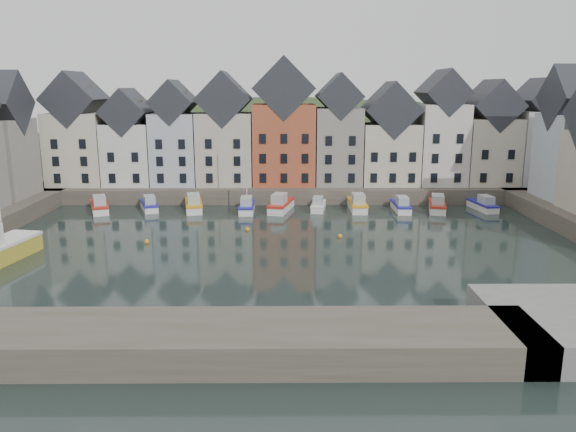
{
  "coord_description": "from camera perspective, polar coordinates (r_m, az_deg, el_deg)",
  "views": [
    {
      "loc": [
        0.02,
        -52.46,
        15.55
      ],
      "look_at": [
        0.48,
        6.0,
        2.15
      ],
      "focal_mm": 35.0,
      "sensor_mm": 36.0,
      "label": 1
    }
  ],
  "objects": [
    {
      "name": "boat_i",
      "position": [
        74.77,
        14.92,
        1.05
      ],
      "size": [
        3.38,
        6.76,
        2.49
      ],
      "rotation": [
        0.0,
        0.0,
        -0.22
      ],
      "color": "silver",
      "rests_on": "ground"
    },
    {
      "name": "boat_h",
      "position": [
        73.7,
        11.42,
        1.01
      ],
      "size": [
        1.9,
        5.85,
        2.24
      ],
      "rotation": [
        0.0,
        0.0,
        -0.02
      ],
      "color": "silver",
      "rests_on": "ground"
    },
    {
      "name": "ground",
      "position": [
        54.71,
        -0.45,
        -3.6
      ],
      "size": [
        260.0,
        260.0,
        0.0
      ],
      "primitive_type": "plane",
      "color": "black",
      "rests_on": "ground"
    },
    {
      "name": "mooring_buoys",
      "position": [
        59.94,
        -4.28,
        -2.01
      ],
      "size": [
        20.5,
        5.5,
        0.5
      ],
      "color": "orange",
      "rests_on": "ground"
    },
    {
      "name": "boat_f",
      "position": [
        72.93,
        3.09,
        1.07
      ],
      "size": [
        2.37,
        5.51,
        2.05
      ],
      "rotation": [
        0.0,
        0.0,
        -0.14
      ],
      "color": "silver",
      "rests_on": "ground"
    },
    {
      "name": "boat_a",
      "position": [
        75.78,
        -18.59,
        0.95
      ],
      "size": [
        4.1,
        6.65,
        2.44
      ],
      "rotation": [
        0.0,
        0.0,
        0.36
      ],
      "color": "silver",
      "rests_on": "ground"
    },
    {
      "name": "near_wall",
      "position": [
        35.21,
        -17.34,
        -12.12
      ],
      "size": [
        50.0,
        6.0,
        2.0
      ],
      "primitive_type": "cube",
      "color": "#454035",
      "rests_on": "ground"
    },
    {
      "name": "boat_j",
      "position": [
        77.11,
        19.22,
        1.06
      ],
      "size": [
        2.57,
        6.01,
        2.24
      ],
      "rotation": [
        0.0,
        0.0,
        0.13
      ],
      "color": "silver",
      "rests_on": "ground"
    },
    {
      "name": "boat_e",
      "position": [
        72.29,
        -0.74,
        1.13
      ],
      "size": [
        3.64,
        7.15,
        2.63
      ],
      "rotation": [
        0.0,
        0.0,
        -0.23
      ],
      "color": "silver",
      "rests_on": "ground"
    },
    {
      "name": "boat_g",
      "position": [
        73.3,
        7.06,
        1.17
      ],
      "size": [
        2.08,
        6.6,
        2.53
      ],
      "rotation": [
        0.0,
        0.0,
        -0.01
      ],
      "color": "silver",
      "rests_on": "ground"
    },
    {
      "name": "boat_c",
      "position": [
        73.59,
        -9.57,
        1.14
      ],
      "size": [
        3.26,
        6.91,
        2.55
      ],
      "rotation": [
        0.0,
        0.0,
        0.19
      ],
      "color": "silver",
      "rests_on": "ground"
    },
    {
      "name": "hillside",
      "position": [
        113.52,
        -0.43,
        -4.26
      ],
      "size": [
        153.6,
        70.4,
        64.0
      ],
      "color": "#23381C",
      "rests_on": "ground"
    },
    {
      "name": "boat_b",
      "position": [
        75.11,
        -13.92,
        1.09
      ],
      "size": [
        3.63,
        5.99,
        2.2
      ],
      "rotation": [
        0.0,
        0.0,
        0.35
      ],
      "color": "silver",
      "rests_on": "ground"
    },
    {
      "name": "far_quay",
      "position": [
        83.73,
        -0.46,
        2.91
      ],
      "size": [
        90.0,
        16.0,
        2.0
      ],
      "primitive_type": "cube",
      "color": "#454035",
      "rests_on": "ground"
    },
    {
      "name": "boat_d",
      "position": [
        71.97,
        -4.21,
        1.01
      ],
      "size": [
        1.93,
        6.04,
        11.5
      ],
      "rotation": [
        0.0,
        0.0,
        0.01
      ],
      "color": "silver",
      "rests_on": "ground"
    },
    {
      "name": "far_terrace",
      "position": [
        80.8,
        1.83,
        8.17
      ],
      "size": [
        72.37,
        8.16,
        17.78
      ],
      "color": "beige",
      "rests_on": "far_quay"
    }
  ]
}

